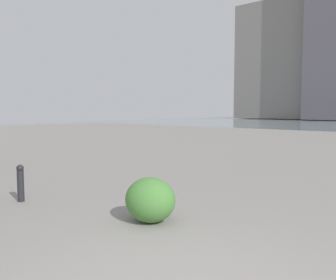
% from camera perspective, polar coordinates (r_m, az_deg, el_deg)
% --- Properties ---
extents(building_annex, '(15.19, 11.17, 21.39)m').
position_cam_1_polar(building_annex, '(73.40, 18.05, 11.72)').
color(building_annex, gray).
rests_on(building_annex, ground).
extents(bollard_near, '(0.13, 0.13, 0.68)m').
position_cam_1_polar(bollard_near, '(7.06, -22.47, -6.24)').
color(bollard_near, '#232328').
rests_on(bollard_near, ground).
extents(shrub_low, '(0.79, 0.71, 0.67)m').
position_cam_1_polar(shrub_low, '(5.39, -2.85, -9.51)').
color(shrub_low, '#477F38').
rests_on(shrub_low, ground).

